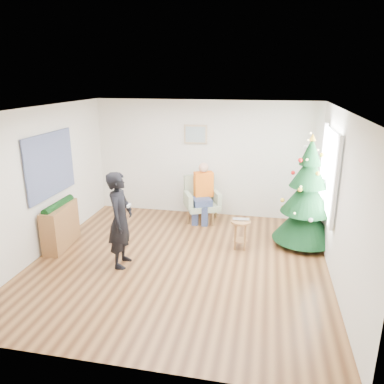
% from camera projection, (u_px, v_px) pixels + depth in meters
% --- Properties ---
extents(floor, '(5.00, 5.00, 0.00)m').
position_uv_depth(floor, '(179.00, 262.00, 6.49)').
color(floor, brown).
rests_on(floor, ground).
extents(ceiling, '(5.00, 5.00, 0.00)m').
position_uv_depth(ceiling, '(178.00, 109.00, 5.71)').
color(ceiling, white).
rests_on(ceiling, wall_back).
extents(wall_back, '(5.00, 0.00, 5.00)m').
position_uv_depth(wall_back, '(204.00, 159.00, 8.44)').
color(wall_back, silver).
rests_on(wall_back, floor).
extents(wall_front, '(5.00, 0.00, 5.00)m').
position_uv_depth(wall_front, '(121.00, 262.00, 3.76)').
color(wall_front, silver).
rests_on(wall_front, floor).
extents(wall_left, '(0.00, 5.00, 5.00)m').
position_uv_depth(wall_left, '(41.00, 182.00, 6.58)').
color(wall_left, silver).
rests_on(wall_left, floor).
extents(wall_right, '(0.00, 5.00, 5.00)m').
position_uv_depth(wall_right, '(340.00, 200.00, 5.62)').
color(wall_right, silver).
rests_on(wall_right, floor).
extents(window_panel, '(0.04, 1.30, 1.40)m').
position_uv_depth(window_panel, '(330.00, 171.00, 6.50)').
color(window_panel, white).
rests_on(window_panel, wall_right).
extents(curtains, '(0.05, 1.75, 1.50)m').
position_uv_depth(curtains, '(328.00, 171.00, 6.51)').
color(curtains, white).
rests_on(curtains, wall_right).
extents(christmas_tree, '(1.18, 1.18, 2.12)m').
position_uv_depth(christmas_tree, '(307.00, 197.00, 6.91)').
color(christmas_tree, '#3F2816').
rests_on(christmas_tree, floor).
extents(stool, '(0.37, 0.37, 0.55)m').
position_uv_depth(stool, '(240.00, 234.00, 6.93)').
color(stool, brown).
rests_on(stool, floor).
extents(laptop, '(0.32, 0.22, 0.02)m').
position_uv_depth(laptop, '(241.00, 220.00, 6.85)').
color(laptop, silver).
rests_on(laptop, stool).
extents(armchair, '(0.90, 0.89, 0.99)m').
position_uv_depth(armchair, '(202.00, 204.00, 8.30)').
color(armchair, '#91A182').
rests_on(armchair, floor).
extents(seated_person, '(0.52, 0.66, 1.29)m').
position_uv_depth(seated_person, '(202.00, 192.00, 8.16)').
color(seated_person, navy).
rests_on(seated_person, armchair).
extents(standing_man, '(0.42, 0.62, 1.63)m').
position_uv_depth(standing_man, '(120.00, 220.00, 6.18)').
color(standing_man, black).
rests_on(standing_man, floor).
extents(game_controller, '(0.04, 0.13, 0.04)m').
position_uv_depth(game_controller, '(129.00, 206.00, 6.04)').
color(game_controller, white).
rests_on(game_controller, standing_man).
extents(console, '(0.38, 1.02, 0.80)m').
position_uv_depth(console, '(61.00, 226.00, 6.99)').
color(console, brown).
rests_on(console, floor).
extents(garland, '(0.14, 0.90, 0.14)m').
position_uv_depth(garland, '(58.00, 205.00, 6.87)').
color(garland, black).
rests_on(garland, console).
extents(tapestry, '(0.03, 1.50, 1.15)m').
position_uv_depth(tapestry, '(50.00, 165.00, 6.77)').
color(tapestry, black).
rests_on(tapestry, wall_left).
extents(framed_picture, '(0.52, 0.05, 0.42)m').
position_uv_depth(framed_picture, '(196.00, 134.00, 8.28)').
color(framed_picture, tan).
rests_on(framed_picture, wall_back).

